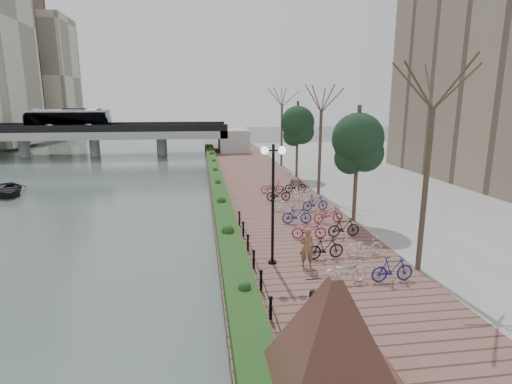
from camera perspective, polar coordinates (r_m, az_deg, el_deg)
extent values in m
plane|color=#59595B|center=(14.03, -4.59, -17.79)|extent=(220.00, 220.00, 0.00)
cube|color=#475952|center=(40.42, -28.62, 0.94)|extent=(30.00, 130.00, 0.02)
cube|color=brown|center=(30.73, 0.92, -0.29)|extent=(8.00, 75.00, 0.50)
cube|color=gray|center=(36.70, 26.44, 0.50)|extent=(24.00, 75.00, 0.50)
cube|color=#1B3D16|center=(32.73, -5.64, 1.43)|extent=(1.10, 56.00, 0.60)
cylinder|color=black|center=(11.21, 4.01, -21.24)|extent=(0.10, 0.10, 0.70)
cylinder|color=black|center=(12.89, 2.11, -16.37)|extent=(0.10, 0.10, 0.70)
cylinder|color=black|center=(14.64, 0.73, -12.62)|extent=(0.10, 0.10, 0.70)
cylinder|color=black|center=(16.46, -0.33, -9.69)|extent=(0.10, 0.10, 0.70)
cylinder|color=black|center=(18.31, -1.16, -7.34)|extent=(0.10, 0.10, 0.70)
cylinder|color=black|center=(20.19, -1.83, -5.42)|extent=(0.10, 0.10, 0.70)
cylinder|color=black|center=(22.09, -2.38, -3.83)|extent=(0.10, 0.10, 0.70)
pyramid|color=#3F201B|center=(9.26, 10.90, -19.96)|extent=(5.86, 5.86, 2.84)
cylinder|color=black|center=(16.29, 2.42, -1.95)|extent=(0.12, 0.12, 5.01)
cylinder|color=black|center=(15.87, 2.50, 5.95)|extent=(0.70, 0.06, 0.06)
sphere|color=white|center=(15.82, 1.24, 5.94)|extent=(0.32, 0.32, 0.32)
sphere|color=white|center=(15.94, 3.74, 5.97)|extent=(0.32, 0.32, 0.32)
imported|color=brown|center=(16.56, 7.28, -7.85)|extent=(0.67, 0.50, 1.67)
imported|color=silver|center=(15.42, 12.76, -11.19)|extent=(0.60, 1.72, 0.90)
imported|color=black|center=(17.68, 9.82, -7.76)|extent=(0.47, 1.66, 1.00)
imported|color=maroon|center=(20.04, 7.57, -5.36)|extent=(0.60, 1.71, 0.90)
imported|color=navy|center=(22.44, 5.82, -3.23)|extent=(0.47, 1.66, 1.00)
imported|color=silver|center=(24.90, 4.41, -1.73)|extent=(0.60, 1.71, 0.90)
imported|color=black|center=(27.36, 3.27, -0.30)|extent=(0.47, 1.66, 1.00)
imported|color=maroon|center=(29.86, 2.31, 0.70)|extent=(0.60, 1.72, 0.90)
imported|color=navy|center=(16.10, 18.88, -10.35)|extent=(0.47, 1.66, 1.00)
imported|color=silver|center=(18.30, 15.23, -7.47)|extent=(0.60, 1.71, 0.90)
imported|color=black|center=(20.57, 12.43, -4.94)|extent=(0.47, 1.66, 1.00)
imported|color=maroon|center=(22.93, 10.20, -3.15)|extent=(0.60, 1.71, 0.90)
imported|color=navy|center=(25.32, 8.40, -1.47)|extent=(0.47, 1.66, 1.00)
imported|color=silver|center=(27.77, 6.91, -0.29)|extent=(0.60, 1.71, 0.90)
imported|color=black|center=(30.22, 5.67, 0.89)|extent=(0.47, 1.66, 1.00)
cube|color=#A9A9A4|center=(59.03, -22.20, 7.68)|extent=(36.00, 8.00, 1.00)
cube|color=black|center=(55.21, -23.25, 8.30)|extent=(36.00, 0.15, 0.90)
cube|color=black|center=(62.76, -21.41, 8.85)|extent=(36.00, 0.15, 0.90)
cylinder|color=#A9A9A4|center=(61.99, -30.18, 5.47)|extent=(1.40, 1.40, 2.50)
cylinder|color=#A9A9A4|center=(59.18, -22.06, 5.99)|extent=(1.40, 1.40, 2.50)
cylinder|color=#A9A9A4|center=(57.65, -13.31, 6.42)|extent=(1.40, 1.40, 2.50)
imported|color=white|center=(59.73, -25.17, 9.39)|extent=(2.52, 10.77, 3.00)
imported|color=black|center=(36.89, -32.12, 0.34)|extent=(5.20, 5.71, 0.97)
cube|color=beige|center=(97.79, -28.17, 14.30)|extent=(12.00, 12.00, 24.00)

